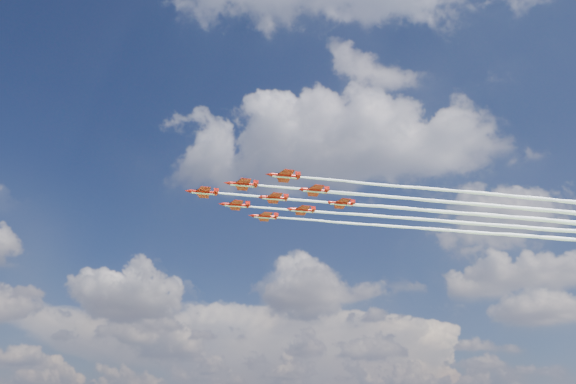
{
  "coord_description": "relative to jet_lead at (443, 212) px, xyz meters",
  "views": [
    {
      "loc": [
        45.25,
        -146.67,
        20.11
      ],
      "look_at": [
        9.87,
        -7.7,
        81.97
      ],
      "focal_mm": 35.0,
      "sensor_mm": 36.0,
      "label": 1
    }
  ],
  "objects": [
    {
      "name": "jet_row4_starb",
      "position": [
        23.53,
        20.11,
        0.0
      ],
      "size": [
        135.56,
        68.95,
        2.33
      ],
      "rotation": [
        0.0,
        0.0,
        0.46
      ],
      "color": "#B11309"
    },
    {
      "name": "jet_row3_port",
      "position": [
        24.69,
        -4.85,
        0.0
      ],
      "size": [
        135.56,
        68.95,
        2.33
      ],
      "rotation": [
        0.0,
        0.0,
        0.46
      ],
      "color": "#B11309"
    },
    {
      "name": "jet_lead",
      "position": [
        0.0,
        0.0,
        0.0
      ],
      "size": [
        135.56,
        68.95,
        2.33
      ],
      "rotation": [
        0.0,
        0.0,
        0.46
      ],
      "color": "#B11309"
    },
    {
      "name": "jet_row3_centre",
      "position": [
        17.94,
        8.84,
        0.0
      ],
      "size": [
        135.56,
        68.95,
        2.33
      ],
      "rotation": [
        0.0,
        0.0,
        0.46
      ],
      "color": "#B11309"
    },
    {
      "name": "jet_row2_starb",
      "position": [
        5.59,
        11.27,
        0.0
      ],
      "size": [
        135.56,
        68.95,
        2.33
      ],
      "rotation": [
        0.0,
        0.0,
        0.46
      ],
      "color": "#B11309"
    },
    {
      "name": "jet_tail",
      "position": [
        35.87,
        17.69,
        0.0
      ],
      "size": [
        135.56,
        68.95,
        2.33
      ],
      "rotation": [
        0.0,
        0.0,
        0.46
      ],
      "color": "#B11309"
    },
    {
      "name": "jet_row3_starb",
      "position": [
        11.18,
        22.54,
        0.0
      ],
      "size": [
        135.56,
        68.95,
        2.33
      ],
      "rotation": [
        0.0,
        0.0,
        0.46
      ],
      "color": "#B11309"
    },
    {
      "name": "jet_row4_port",
      "position": [
        30.28,
        6.42,
        0.0
      ],
      "size": [
        135.56,
        68.95,
        2.33
      ],
      "rotation": [
        0.0,
        0.0,
        0.46
      ],
      "color": "#B11309"
    },
    {
      "name": "jet_row2_port",
      "position": [
        12.34,
        -2.42,
        0.0
      ],
      "size": [
        135.56,
        68.95,
        2.33
      ],
      "rotation": [
        0.0,
        0.0,
        0.46
      ],
      "color": "#B11309"
    }
  ]
}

